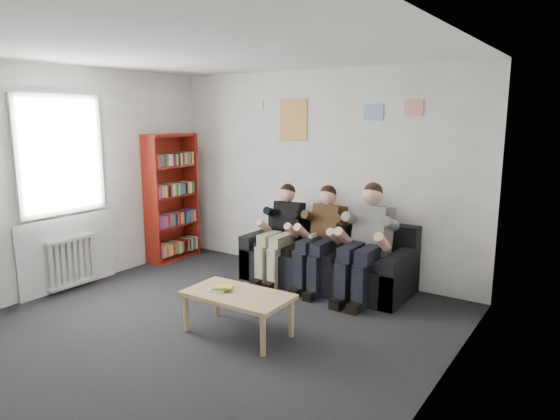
% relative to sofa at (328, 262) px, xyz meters
% --- Properties ---
extents(room_shell, '(5.00, 5.00, 5.00)m').
position_rel_sofa_xyz_m(room_shell, '(-0.37, -2.10, 1.06)').
color(room_shell, black).
rests_on(room_shell, ground).
extents(sofa, '(2.11, 0.86, 0.82)m').
position_rel_sofa_xyz_m(sofa, '(0.00, 0.00, 0.00)').
color(sofa, black).
rests_on(sofa, ground).
extents(bookshelf, '(0.28, 0.83, 1.85)m').
position_rel_sofa_xyz_m(bookshelf, '(-2.45, -0.27, 0.63)').
color(bookshelf, maroon).
rests_on(bookshelf, ground).
extents(coffee_table, '(1.04, 0.57, 0.42)m').
position_rel_sofa_xyz_m(coffee_table, '(-0.02, -1.78, 0.07)').
color(coffee_table, tan).
rests_on(coffee_table, ground).
extents(game_cases, '(0.21, 0.18, 0.04)m').
position_rel_sofa_xyz_m(game_cases, '(-0.21, -1.80, 0.14)').
color(game_cases, silver).
rests_on(game_cases, coffee_table).
extents(person_left, '(0.37, 0.80, 1.25)m').
position_rel_sofa_xyz_m(person_left, '(-0.59, -0.19, 0.33)').
color(person_left, black).
rests_on(person_left, sofa).
extents(person_middle, '(0.39, 0.83, 1.27)m').
position_rel_sofa_xyz_m(person_middle, '(-0.00, -0.20, 0.34)').
color(person_middle, '#51371B').
rests_on(person_middle, sofa).
extents(person_right, '(0.43, 0.91, 1.35)m').
position_rel_sofa_xyz_m(person_right, '(0.59, -0.20, 0.37)').
color(person_right, silver).
rests_on(person_right, sofa).
extents(radiator, '(0.10, 0.64, 0.60)m').
position_rel_sofa_xyz_m(radiator, '(-2.52, -1.90, 0.06)').
color(radiator, white).
rests_on(radiator, ground).
extents(window, '(0.05, 1.30, 2.36)m').
position_rel_sofa_xyz_m(window, '(-2.59, -1.90, 0.74)').
color(window, white).
rests_on(window, room_shell).
extents(poster_large, '(0.42, 0.01, 0.55)m').
position_rel_sofa_xyz_m(poster_large, '(-0.77, 0.39, 1.76)').
color(poster_large, gold).
rests_on(poster_large, room_shell).
extents(poster_blue, '(0.25, 0.01, 0.20)m').
position_rel_sofa_xyz_m(poster_blue, '(0.38, 0.39, 1.86)').
color(poster_blue, '#4074DC').
rests_on(poster_blue, room_shell).
extents(poster_pink, '(0.22, 0.01, 0.18)m').
position_rel_sofa_xyz_m(poster_pink, '(0.88, 0.39, 1.91)').
color(poster_pink, '#DD459B').
rests_on(poster_pink, room_shell).
extents(poster_sign, '(0.20, 0.01, 0.14)m').
position_rel_sofa_xyz_m(poster_sign, '(-1.37, 0.39, 1.96)').
color(poster_sign, white).
rests_on(poster_sign, room_shell).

